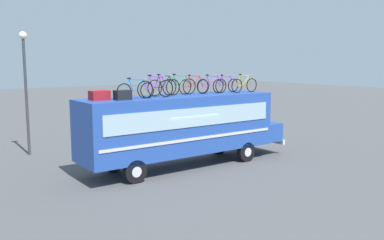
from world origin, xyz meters
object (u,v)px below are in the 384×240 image
(luggage_bag_1, at_px, (99,95))
(street_lamp, at_px, (25,77))
(rooftop_bicycle_7, at_px, (226,85))
(bus, at_px, (184,125))
(rooftop_bicycle_3, at_px, (164,87))
(rooftop_bicycle_8, at_px, (244,85))
(rooftop_bicycle_5, at_px, (194,86))
(rooftop_bicycle_4, at_px, (179,86))
(luggage_bag_2, at_px, (123,95))
(rooftop_bicycle_2, at_px, (156,88))
(rooftop_bicycle_1, at_px, (136,90))
(rooftop_bicycle_6, at_px, (212,85))

(luggage_bag_1, relative_size, street_lamp, 0.12)
(luggage_bag_1, relative_size, rooftop_bicycle_7, 0.45)
(bus, distance_m, luggage_bag_1, 4.24)
(luggage_bag_1, height_order, rooftop_bicycle_3, rooftop_bicycle_3)
(rooftop_bicycle_3, height_order, rooftop_bicycle_8, rooftop_bicycle_3)
(rooftop_bicycle_5, bearing_deg, rooftop_bicycle_3, -177.39)
(rooftop_bicycle_3, xyz_separation_m, rooftop_bicycle_4, (0.86, 0.04, 0.00))
(luggage_bag_2, height_order, street_lamp, street_lamp)
(rooftop_bicycle_7, distance_m, street_lamp, 10.07)
(rooftop_bicycle_2, distance_m, rooftop_bicycle_5, 2.61)
(rooftop_bicycle_7, height_order, rooftop_bicycle_8, rooftop_bicycle_8)
(rooftop_bicycle_1, bearing_deg, rooftop_bicycle_5, 10.68)
(luggage_bag_2, bearing_deg, street_lamp, 105.10)
(bus, relative_size, street_lamp, 1.67)
(bus, bearing_deg, street_lamp, 127.27)
(luggage_bag_2, relative_size, rooftop_bicycle_4, 0.35)
(rooftop_bicycle_2, height_order, rooftop_bicycle_4, rooftop_bicycle_2)
(rooftop_bicycle_2, distance_m, rooftop_bicycle_4, 1.80)
(rooftop_bicycle_6, bearing_deg, luggage_bag_2, -175.26)
(rooftop_bicycle_4, xyz_separation_m, rooftop_bicycle_5, (0.85, 0.03, -0.02))
(rooftop_bicycle_1, distance_m, street_lamp, 7.36)
(bus, bearing_deg, luggage_bag_1, 177.62)
(rooftop_bicycle_6, bearing_deg, rooftop_bicycle_4, 170.91)
(rooftop_bicycle_2, relative_size, rooftop_bicycle_3, 1.04)
(rooftop_bicycle_3, bearing_deg, rooftop_bicycle_8, -9.42)
(luggage_bag_1, height_order, rooftop_bicycle_6, rooftop_bicycle_6)
(rooftop_bicycle_4, bearing_deg, luggage_bag_1, -177.23)
(street_lamp, bearing_deg, rooftop_bicycle_8, -39.87)
(luggage_bag_1, relative_size, rooftop_bicycle_1, 0.43)
(rooftop_bicycle_3, distance_m, street_lamp, 7.62)
(rooftop_bicycle_3, xyz_separation_m, rooftop_bicycle_7, (3.46, -0.16, -0.03))
(luggage_bag_2, height_order, rooftop_bicycle_7, rooftop_bicycle_7)
(luggage_bag_1, relative_size, rooftop_bicycle_6, 0.42)
(rooftop_bicycle_6, relative_size, rooftop_bicycle_8, 1.06)
(rooftop_bicycle_5, height_order, street_lamp, street_lamp)
(rooftop_bicycle_7, bearing_deg, rooftop_bicycle_1, -175.51)
(rooftop_bicycle_4, distance_m, rooftop_bicycle_6, 1.71)
(rooftop_bicycle_1, relative_size, rooftop_bicycle_5, 1.00)
(rooftop_bicycle_8, bearing_deg, rooftop_bicycle_4, 167.47)
(luggage_bag_1, xyz_separation_m, rooftop_bicycle_5, (4.82, 0.23, 0.20))
(rooftop_bicycle_6, relative_size, street_lamp, 0.28)
(rooftop_bicycle_2, relative_size, rooftop_bicycle_4, 0.96)
(rooftop_bicycle_5, distance_m, rooftop_bicycle_7, 1.77)
(rooftop_bicycle_8, xyz_separation_m, street_lamp, (-8.42, 7.04, 0.36))
(rooftop_bicycle_3, xyz_separation_m, rooftop_bicycle_8, (4.20, -0.70, -0.02))
(bus, relative_size, luggage_bag_1, 14.15)
(luggage_bag_2, relative_size, rooftop_bicycle_7, 0.40)
(rooftop_bicycle_5, relative_size, rooftop_bicycle_7, 1.06)
(luggage_bag_2, distance_m, rooftop_bicycle_5, 4.12)
(rooftop_bicycle_1, bearing_deg, rooftop_bicycle_7, 4.49)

